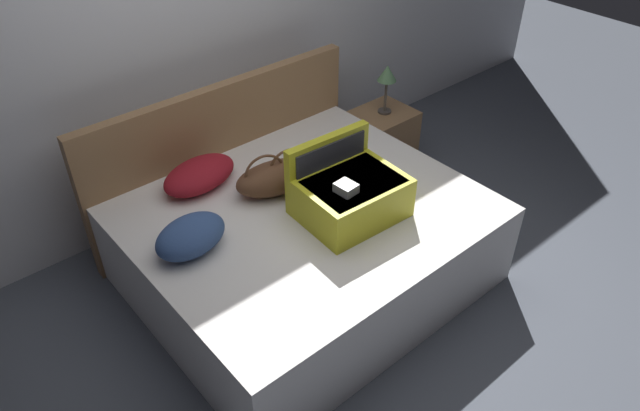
# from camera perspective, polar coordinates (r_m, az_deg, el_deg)

# --- Properties ---
(ground_plane) EXTENTS (12.00, 12.00, 0.00)m
(ground_plane) POSITION_cam_1_polar(r_m,az_deg,el_deg) (3.71, 2.77, -10.13)
(ground_plane) COLOR #4C515B
(back_wall) EXTENTS (8.00, 0.10, 2.60)m
(back_wall) POSITION_cam_1_polar(r_m,az_deg,el_deg) (4.12, -13.07, 16.06)
(back_wall) COLOR silver
(back_wall) RESTS_ON ground
(bed) EXTENTS (2.00, 1.70, 0.56)m
(bed) POSITION_cam_1_polar(r_m,az_deg,el_deg) (3.73, -1.28, -3.76)
(bed) COLOR silver
(bed) RESTS_ON ground
(headboard) EXTENTS (2.04, 0.08, 1.04)m
(headboard) POSITION_cam_1_polar(r_m,az_deg,el_deg) (4.19, -9.15, 4.86)
(headboard) COLOR olive
(headboard) RESTS_ON ground
(hard_case_large) EXTENTS (0.60, 0.51, 0.43)m
(hard_case_large) POSITION_cam_1_polar(r_m,az_deg,el_deg) (3.43, 2.84, 1.22)
(hard_case_large) COLOR gold
(hard_case_large) RESTS_ON bed
(duffel_bag) EXTENTS (0.58, 0.38, 0.28)m
(duffel_bag) POSITION_cam_1_polar(r_m,az_deg,el_deg) (3.65, -4.12, 2.75)
(duffel_bag) COLOR brown
(duffel_bag) RESTS_ON bed
(pillow_near_headboard) EXTENTS (0.44, 0.33, 0.19)m
(pillow_near_headboard) POSITION_cam_1_polar(r_m,az_deg,el_deg) (3.28, -12.28, -2.87)
(pillow_near_headboard) COLOR navy
(pillow_near_headboard) RESTS_ON bed
(pillow_center_head) EXTENTS (0.55, 0.39, 0.16)m
(pillow_center_head) POSITION_cam_1_polar(r_m,az_deg,el_deg) (3.77, -11.47, 2.89)
(pillow_center_head) COLOR maroon
(pillow_center_head) RESTS_ON bed
(nightstand) EXTENTS (0.44, 0.40, 0.52)m
(nightstand) POSITION_cam_1_polar(r_m,az_deg,el_deg) (4.82, 5.98, 6.19)
(nightstand) COLOR olive
(nightstand) RESTS_ON ground
(table_lamp) EXTENTS (0.14, 0.14, 0.39)m
(table_lamp) POSITION_cam_1_polar(r_m,az_deg,el_deg) (4.55, 6.44, 12.20)
(table_lamp) COLOR #3F3833
(table_lamp) RESTS_ON nightstand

